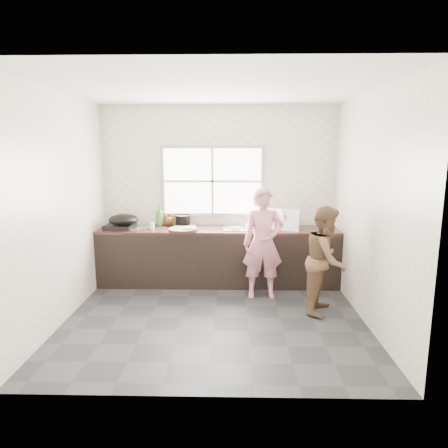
{
  "coord_description": "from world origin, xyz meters",
  "views": [
    {
      "loc": [
        0.22,
        -4.61,
        2.03
      ],
      "look_at": [
        0.1,
        0.65,
        1.05
      ],
      "focal_mm": 32.0,
      "sensor_mm": 36.0,
      "label": 1
    }
  ],
  "objects_px": {
    "plate_food": "(181,225)",
    "bottle_brown_tall": "(176,220)",
    "burner": "(120,226)",
    "pot_lid_right": "(140,227)",
    "person_side": "(326,260)",
    "cutting_board": "(183,230)",
    "black_pot": "(183,220)",
    "woman": "(263,247)",
    "bottle_green": "(160,215)",
    "glass_jar": "(152,226)",
    "wok": "(124,220)",
    "dish_rack": "(284,219)",
    "bowl_mince": "(188,229)",
    "bottle_brown_short": "(169,220)",
    "pot_lid_left": "(133,228)",
    "bowl_held": "(235,228)",
    "bowl_crabs": "(252,227)"
  },
  "relations": [
    {
      "from": "bowl_held",
      "to": "glass_jar",
      "type": "bearing_deg",
      "value": 178.99
    },
    {
      "from": "person_side",
      "to": "pot_lid_right",
      "type": "relative_size",
      "value": 4.82
    },
    {
      "from": "cutting_board",
      "to": "bottle_brown_short",
      "type": "distance_m",
      "value": 0.52
    },
    {
      "from": "black_pot",
      "to": "bottle_green",
      "type": "xyz_separation_m",
      "value": [
        -0.36,
        0.0,
        0.08
      ]
    },
    {
      "from": "bowl_mince",
      "to": "bottle_green",
      "type": "xyz_separation_m",
      "value": [
        -0.5,
        0.44,
        0.13
      ]
    },
    {
      "from": "bottle_brown_tall",
      "to": "glass_jar",
      "type": "xyz_separation_m",
      "value": [
        -0.32,
        -0.3,
        -0.04
      ]
    },
    {
      "from": "bottle_green",
      "to": "glass_jar",
      "type": "relative_size",
      "value": 3.05
    },
    {
      "from": "woman",
      "to": "dish_rack",
      "type": "height_order",
      "value": "woman"
    },
    {
      "from": "person_side",
      "to": "pot_lid_right",
      "type": "distance_m",
      "value": 2.85
    },
    {
      "from": "bottle_brown_tall",
      "to": "wok",
      "type": "bearing_deg",
      "value": -158.61
    },
    {
      "from": "black_pot",
      "to": "bowl_held",
      "type": "bearing_deg",
      "value": -22.12
    },
    {
      "from": "bowl_mince",
      "to": "glass_jar",
      "type": "xyz_separation_m",
      "value": [
        -0.56,
        0.13,
        0.02
      ]
    },
    {
      "from": "dish_rack",
      "to": "pot_lid_right",
      "type": "bearing_deg",
      "value": -172.66
    },
    {
      "from": "plate_food",
      "to": "bottle_brown_tall",
      "type": "xyz_separation_m",
      "value": [
        -0.07,
        -0.01,
        0.09
      ]
    },
    {
      "from": "bottle_green",
      "to": "pot_lid_left",
      "type": "relative_size",
      "value": 1.41
    },
    {
      "from": "bottle_brown_tall",
      "to": "pot_lid_right",
      "type": "relative_size",
      "value": 0.68
    },
    {
      "from": "burner",
      "to": "wok",
      "type": "distance_m",
      "value": 0.16
    },
    {
      "from": "woman",
      "to": "dish_rack",
      "type": "bearing_deg",
      "value": 52.07
    },
    {
      "from": "bottle_brown_short",
      "to": "burner",
      "type": "height_order",
      "value": "bottle_brown_short"
    },
    {
      "from": "cutting_board",
      "to": "bottle_green",
      "type": "relative_size",
      "value": 1.33
    },
    {
      "from": "burner",
      "to": "pot_lid_right",
      "type": "xyz_separation_m",
      "value": [
        0.28,
        0.1,
        -0.02
      ]
    },
    {
      "from": "person_side",
      "to": "cutting_board",
      "type": "distance_m",
      "value": 2.08
    },
    {
      "from": "black_pot",
      "to": "pot_lid_left",
      "type": "relative_size",
      "value": 1.03
    },
    {
      "from": "cutting_board",
      "to": "black_pot",
      "type": "relative_size",
      "value": 1.84
    },
    {
      "from": "woman",
      "to": "bottle_green",
      "type": "bearing_deg",
      "value": 150.88
    },
    {
      "from": "bottle_brown_short",
      "to": "bottle_brown_tall",
      "type": "bearing_deg",
      "value": -7.07
    },
    {
      "from": "black_pot",
      "to": "bottle_brown_tall",
      "type": "height_order",
      "value": "bottle_brown_tall"
    },
    {
      "from": "black_pot",
      "to": "cutting_board",
      "type": "bearing_deg",
      "value": -82.46
    },
    {
      "from": "person_side",
      "to": "pot_lid_left",
      "type": "height_order",
      "value": "person_side"
    },
    {
      "from": "person_side",
      "to": "black_pot",
      "type": "xyz_separation_m",
      "value": [
        -1.95,
        1.28,
        0.27
      ]
    },
    {
      "from": "wok",
      "to": "dish_rack",
      "type": "relative_size",
      "value": 0.99
    },
    {
      "from": "burner",
      "to": "wok",
      "type": "height_order",
      "value": "wok"
    },
    {
      "from": "bowl_held",
      "to": "glass_jar",
      "type": "relative_size",
      "value": 1.71
    },
    {
      "from": "bottle_brown_short",
      "to": "pot_lid_left",
      "type": "distance_m",
      "value": 0.58
    },
    {
      "from": "person_side",
      "to": "bottle_brown_short",
      "type": "relative_size",
      "value": 7.55
    },
    {
      "from": "person_side",
      "to": "pot_lid_left",
      "type": "relative_size",
      "value": 6.04
    },
    {
      "from": "bowl_held",
      "to": "wok",
      "type": "bearing_deg",
      "value": 179.03
    },
    {
      "from": "glass_jar",
      "to": "pot_lid_left",
      "type": "relative_size",
      "value": 0.46
    },
    {
      "from": "bowl_mince",
      "to": "bowl_held",
      "type": "distance_m",
      "value": 0.69
    },
    {
      "from": "woman",
      "to": "cutting_board",
      "type": "distance_m",
      "value": 1.21
    },
    {
      "from": "bowl_held",
      "to": "burner",
      "type": "distance_m",
      "value": 1.75
    },
    {
      "from": "black_pot",
      "to": "glass_jar",
      "type": "bearing_deg",
      "value": -143.71
    },
    {
      "from": "person_side",
      "to": "bowl_mince",
      "type": "bearing_deg",
      "value": 87.19
    },
    {
      "from": "bottle_green",
      "to": "pot_lid_left",
      "type": "bearing_deg",
      "value": -144.7
    },
    {
      "from": "bowl_mince",
      "to": "bowl_crabs",
      "type": "xyz_separation_m",
      "value": [
        0.94,
        0.21,
        0.0
      ]
    },
    {
      "from": "plate_food",
      "to": "pot_lid_right",
      "type": "xyz_separation_m",
      "value": [
        -0.61,
        -0.13,
        -0.0
      ]
    },
    {
      "from": "bowl_mince",
      "to": "black_pot",
      "type": "bearing_deg",
      "value": 107.25
    },
    {
      "from": "cutting_board",
      "to": "bottle_brown_tall",
      "type": "bearing_deg",
      "value": 110.64
    },
    {
      "from": "bottle_green",
      "to": "dish_rack",
      "type": "height_order",
      "value": "dish_rack"
    },
    {
      "from": "pot_lid_left",
      "to": "pot_lid_right",
      "type": "bearing_deg",
      "value": 57.24
    }
  ]
}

